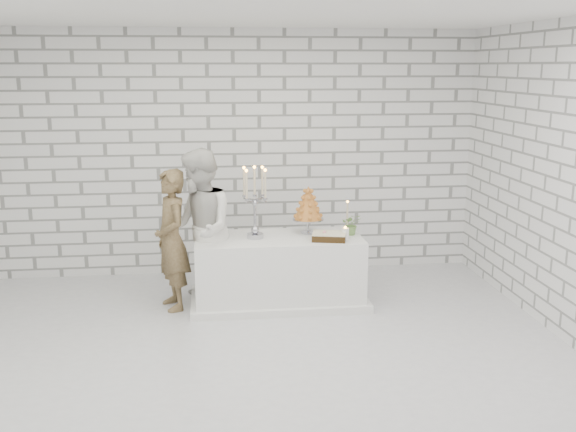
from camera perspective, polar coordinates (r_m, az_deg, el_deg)
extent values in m
cube|color=silver|center=(6.14, -3.47, -11.76)|extent=(6.00, 5.00, 0.01)
cube|color=white|center=(5.60, -3.90, 17.37)|extent=(6.00, 5.00, 0.01)
cube|color=white|center=(8.15, -4.66, 5.38)|extent=(6.00, 0.01, 3.00)
cube|color=white|center=(3.27, -1.22, -6.05)|extent=(6.00, 0.01, 3.00)
cube|color=white|center=(6.56, 23.51, 2.52)|extent=(0.01, 5.00, 3.00)
cube|color=white|center=(7.22, -0.81, -4.71)|extent=(1.80, 0.80, 0.75)
imported|color=brown|center=(7.08, -10.04, -2.06)|extent=(0.52, 0.64, 1.51)
imported|color=white|center=(7.01, -7.64, -1.23)|extent=(0.79, 0.94, 1.73)
cube|color=black|center=(7.00, 3.58, -1.77)|extent=(0.40, 0.33, 0.08)
cylinder|color=white|center=(7.05, 4.98, -1.53)|extent=(0.09, 0.09, 0.12)
cylinder|color=beige|center=(7.40, 5.16, -0.05)|extent=(0.07, 0.07, 0.32)
imported|color=#5D8447|center=(7.22, 5.51, -0.72)|extent=(0.23, 0.20, 0.23)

